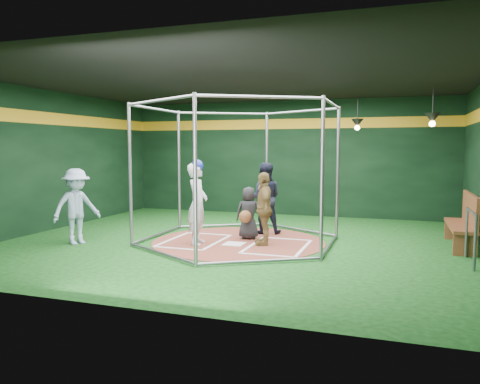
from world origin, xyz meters
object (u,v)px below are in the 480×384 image
(batter_figure, at_px, (197,202))
(umpire, at_px, (264,198))
(visitor_leopard, at_px, (264,209))
(dugout_bench, at_px, (465,220))

(batter_figure, relative_size, umpire, 1.06)
(batter_figure, bearing_deg, visitor_leopard, 16.63)
(batter_figure, distance_m, dugout_bench, 5.60)
(dugout_bench, bearing_deg, batter_figure, -164.32)
(visitor_leopard, bearing_deg, batter_figure, -94.92)
(visitor_leopard, xyz_separation_m, dugout_bench, (4.03, 1.11, -0.21))
(umpire, bearing_deg, visitor_leopard, 90.80)
(batter_figure, height_order, dugout_bench, batter_figure)
(batter_figure, distance_m, umpire, 1.98)
(batter_figure, xyz_separation_m, dugout_bench, (5.38, 1.51, -0.33))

